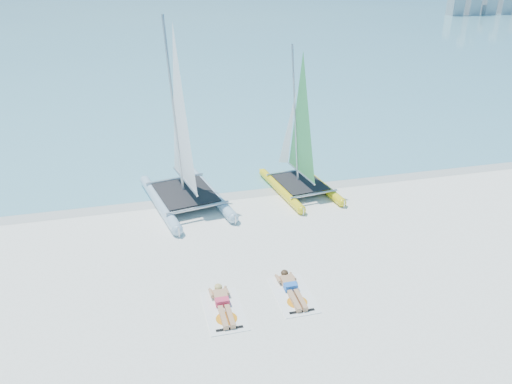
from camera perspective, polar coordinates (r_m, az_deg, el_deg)
ground at (r=15.30m, az=2.63°, el=-8.44°), size 140.00×140.00×0.00m
sea at (r=75.73m, az=-11.92°, el=18.32°), size 140.00×115.00×0.01m
wet_sand_strip at (r=19.95m, az=-1.90°, el=0.09°), size 140.00×1.40×0.01m
distant_skyline at (r=94.08m, az=24.91°, el=19.10°), size 14.00×2.00×5.00m
catamaran_blue at (r=18.51m, az=-8.48°, el=4.69°), size 3.33×5.44×6.93m
catamaran_yellow at (r=19.79m, az=4.69°, el=5.46°), size 2.50×4.61×5.75m
towel_a at (r=13.59m, az=-3.68°, el=-13.36°), size 1.00×1.85×0.02m
sunbather_a at (r=13.67m, az=-3.85°, el=-12.52°), size 0.37×1.73×0.26m
towel_b at (r=14.14m, az=4.26°, el=-11.63°), size 1.00×1.85×0.02m
sunbather_b at (r=14.22m, az=4.03°, el=-10.84°), size 0.37×1.73×0.26m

